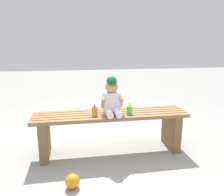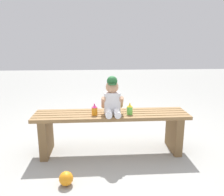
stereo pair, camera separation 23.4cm
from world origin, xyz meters
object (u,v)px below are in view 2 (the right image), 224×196
(park_bench, at_px, (111,126))
(toy_ball, at_px, (66,179))
(child_figure, at_px, (112,98))
(sippy_cup_left, at_px, (95,110))
(sippy_cup_right, at_px, (130,109))

(park_bench, height_order, toy_ball, park_bench)
(child_figure, xyz_separation_m, sippy_cup_left, (-0.19, -0.04, -0.12))
(child_figure, height_order, sippy_cup_right, child_figure)
(sippy_cup_left, distance_m, toy_ball, 0.74)
(sippy_cup_left, height_order, sippy_cup_right, same)
(sippy_cup_left, distance_m, sippy_cup_right, 0.37)
(sippy_cup_right, distance_m, toy_ball, 0.93)
(child_figure, height_order, toy_ball, child_figure)
(child_figure, height_order, sippy_cup_left, child_figure)
(park_bench, bearing_deg, sippy_cup_left, -161.91)
(park_bench, height_order, sippy_cup_right, sippy_cup_right)
(sippy_cup_right, relative_size, toy_ball, 1.01)
(park_bench, xyz_separation_m, sippy_cup_left, (-0.18, -0.06, 0.21))
(toy_ball, bearing_deg, sippy_cup_left, 65.18)
(child_figure, distance_m, sippy_cup_right, 0.22)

